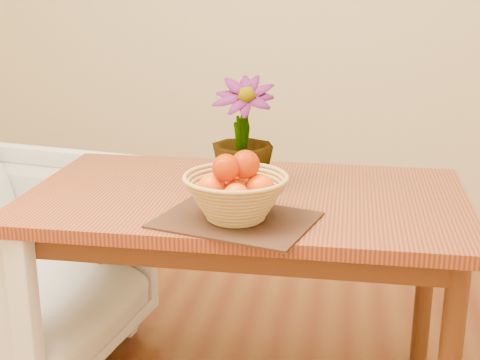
% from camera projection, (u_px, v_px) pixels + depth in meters
% --- Properties ---
extents(table, '(1.40, 0.80, 0.75)m').
position_uv_depth(table, '(245.00, 219.00, 2.16)').
color(table, brown).
rests_on(table, floor).
extents(placemat, '(0.49, 0.42, 0.01)m').
position_uv_depth(placemat, '(236.00, 220.00, 1.89)').
color(placemat, '#321C12').
rests_on(placemat, table).
extents(wicker_basket, '(0.30, 0.30, 0.12)m').
position_uv_depth(wicker_basket, '(236.00, 199.00, 1.87)').
color(wicker_basket, tan).
rests_on(wicker_basket, placemat).
extents(orange_pile, '(0.21, 0.21, 0.15)m').
position_uv_depth(orange_pile, '(236.00, 178.00, 1.85)').
color(orange_pile, '#FB5204').
rests_on(orange_pile, wicker_basket).
extents(potted_plant, '(0.21, 0.21, 0.36)m').
position_uv_depth(potted_plant, '(243.00, 134.00, 2.14)').
color(potted_plant, '#164E16').
rests_on(potted_plant, table).
extents(armchair, '(0.90, 0.94, 0.85)m').
position_uv_depth(armchair, '(7.00, 259.00, 2.44)').
color(armchair, '#7E6557').
rests_on(armchair, floor).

